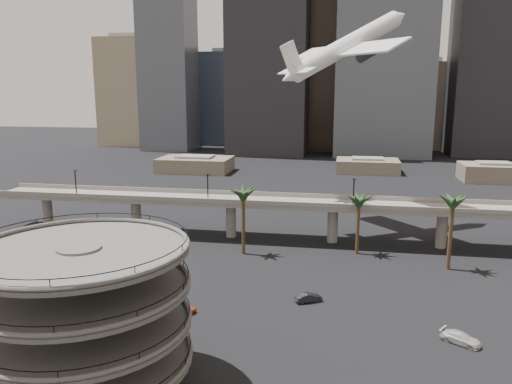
% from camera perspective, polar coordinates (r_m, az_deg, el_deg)
% --- Properties ---
extents(ground, '(700.00, 700.00, 0.00)m').
position_cam_1_polar(ground, '(58.94, -4.47, -20.98)').
color(ground, black).
rests_on(ground, ground).
extents(parking_ramp, '(22.20, 22.20, 17.35)m').
position_cam_1_polar(parking_ramp, '(55.53, -19.14, -12.27)').
color(parking_ramp, '#4B4946').
rests_on(parking_ramp, ground).
extents(overpass, '(130.00, 9.30, 14.70)m').
position_cam_1_polar(overpass, '(106.60, 2.89, -1.63)').
color(overpass, slate).
rests_on(overpass, ground).
extents(palm_trees, '(42.40, 10.40, 14.00)m').
position_cam_1_polar(palm_trees, '(94.82, 10.55, -0.95)').
color(palm_trees, '#4D3A21').
rests_on(palm_trees, ground).
extents(low_buildings, '(135.00, 27.50, 6.80)m').
position_cam_1_polar(low_buildings, '(192.54, 8.21, 2.86)').
color(low_buildings, '#675A4C').
rests_on(low_buildings, ground).
extents(skyline, '(269.00, 86.00, 134.11)m').
position_cam_1_polar(skyline, '(265.63, 10.95, 15.15)').
color(skyline, gray).
rests_on(skyline, ground).
extents(airborne_jet, '(29.82, 29.30, 19.14)m').
position_cam_1_polar(airborne_jet, '(116.39, 10.34, 16.06)').
color(airborne_jet, white).
rests_on(airborne_jet, ground).
extents(car_a, '(4.21, 3.02, 1.33)m').
position_cam_1_polar(car_a, '(75.33, -8.23, -12.86)').
color(car_a, '#C85B1C').
rests_on(car_a, ground).
extents(car_b, '(4.33, 3.17, 1.36)m').
position_cam_1_polar(car_b, '(78.00, 6.01, -11.91)').
color(car_b, black).
rests_on(car_b, ground).
extents(car_c, '(5.30, 4.39, 1.45)m').
position_cam_1_polar(car_c, '(71.07, 22.35, -15.18)').
color(car_c, silver).
rests_on(car_c, ground).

